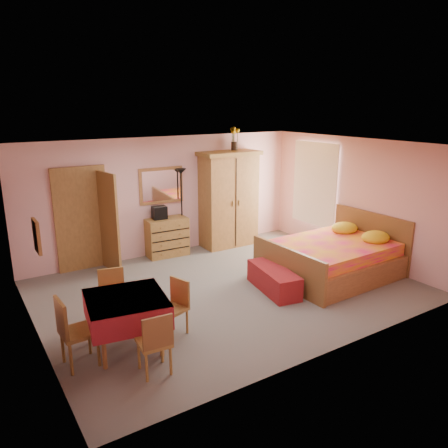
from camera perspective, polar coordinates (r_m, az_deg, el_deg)
floor at (r=8.08m, az=0.55°, el=-8.47°), size 6.50×6.50×0.00m
ceiling at (r=7.41m, az=0.61°, el=10.22°), size 6.50×6.50×0.00m
wall_back at (r=9.77m, az=-7.47°, el=3.68°), size 6.50×0.10×2.60m
wall_front at (r=5.81m, az=14.23°, el=-4.95°), size 6.50×0.10×2.60m
wall_left at (r=6.54m, az=-24.08°, el=-3.56°), size 0.10×5.00×2.60m
wall_right at (r=9.76m, az=16.80°, el=3.12°), size 0.10×5.00×2.60m
doorway at (r=9.19m, az=-18.09°, el=0.50°), size 1.06×0.12×2.15m
window at (r=10.50m, az=11.79°, el=5.14°), size 0.08×1.40×1.95m
picture_left at (r=5.86m, az=-23.28°, el=-1.48°), size 0.04×0.32×0.42m
picture_back at (r=10.89m, az=3.86°, el=6.32°), size 0.30×0.04×0.40m
chest_of_drawers at (r=9.73m, az=-7.45°, el=-1.70°), size 0.92×0.50×0.85m
wall_mirror at (r=9.65m, az=-8.22°, el=5.01°), size 1.01×0.10×0.80m
stereo at (r=9.56m, az=-8.43°, el=1.48°), size 0.32×0.24×0.28m
floor_lamp at (r=9.83m, az=-5.53°, el=1.71°), size 0.28×0.28×1.90m
wardrobe at (r=10.22m, az=0.61°, el=3.26°), size 1.43×0.75×2.23m
sunflower_vase at (r=10.23m, az=1.37°, el=11.11°), size 0.23×0.23×0.54m
bed at (r=8.74m, az=13.91°, el=-3.12°), size 2.46×1.96×1.12m
bench at (r=7.99m, az=6.50°, el=-7.23°), size 0.68×1.32×0.42m
dining_table at (r=6.27m, az=-12.51°, el=-12.49°), size 1.19×1.19×0.76m
chair_south at (r=5.68m, az=-9.15°, el=-14.94°), size 0.41×0.41×0.84m
chair_north at (r=6.91m, az=-14.27°, el=-9.42°), size 0.47×0.47×0.85m
chair_west at (r=6.03m, az=-18.44°, el=-13.12°), size 0.45×0.45×0.95m
chair_east at (r=6.49m, az=-6.80°, el=-10.89°), size 0.47×0.47×0.82m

